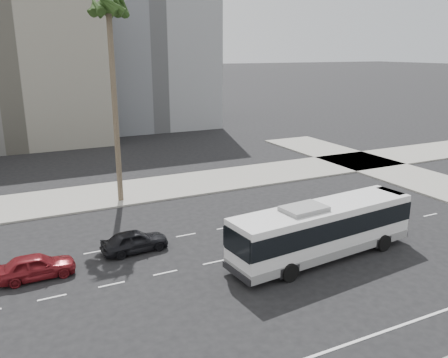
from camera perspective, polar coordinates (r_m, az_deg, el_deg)
ground at (r=28.39m, az=4.31°, el=-9.20°), size 700.00×700.00×0.00m
sidewalk_north at (r=41.59m, az=-6.49°, el=-0.88°), size 120.00×7.00×0.15m
midrise_beige_west at (r=67.17m, az=-25.63°, el=11.83°), size 24.00×18.00×18.00m
midrise_gray_center at (r=77.06m, az=-10.56°, el=16.40°), size 20.00×20.00×26.00m
highrise_right at (r=259.73m, az=-13.92°, el=20.58°), size 26.00×26.00×70.00m
highrise_far at (r=294.64m, az=-10.18°, el=19.20°), size 22.00×22.00×60.00m
city_bus at (r=27.67m, az=12.32°, el=-6.08°), size 12.39×3.85×3.50m
car_a at (r=28.73m, az=-11.14°, el=-7.63°), size 1.90×4.18×1.39m
car_b at (r=27.14m, az=-22.52°, el=-10.06°), size 1.67×4.11×1.40m
palm_near at (r=36.50m, az=-14.27°, el=19.74°), size 4.83×4.83×16.28m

